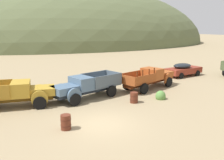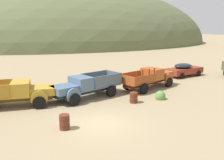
{
  "view_description": "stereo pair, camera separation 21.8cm",
  "coord_description": "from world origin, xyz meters",
  "px_view_note": "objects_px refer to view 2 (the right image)",
  "views": [
    {
      "loc": [
        -6.26,
        -12.65,
        5.85
      ],
      "look_at": [
        4.08,
        6.0,
        1.18
      ],
      "focal_mm": 39.23,
      "sensor_mm": 36.0,
      "label": 1
    },
    {
      "loc": [
        -6.07,
        -12.75,
        5.85
      ],
      "look_at": [
        4.08,
        6.0,
        1.18
      ],
      "focal_mm": 39.23,
      "sensor_mm": 36.0,
      "label": 2
    }
  ],
  "objects_px": {
    "car_rust_red": "(185,69)",
    "oil_drum_spare": "(134,98)",
    "truck_chalk_blue": "(83,87)",
    "truck_mustard": "(19,93)",
    "oil_drum_foreground": "(64,122)",
    "truck_oxide_orange": "(151,77)"
  },
  "relations": [
    {
      "from": "truck_mustard",
      "to": "truck_chalk_blue",
      "type": "height_order",
      "value": "same"
    },
    {
      "from": "oil_drum_spare",
      "to": "oil_drum_foreground",
      "type": "bearing_deg",
      "value": -159.83
    },
    {
      "from": "truck_mustard",
      "to": "oil_drum_spare",
      "type": "height_order",
      "value": "truck_mustard"
    },
    {
      "from": "truck_chalk_blue",
      "to": "oil_drum_foreground",
      "type": "height_order",
      "value": "truck_chalk_blue"
    },
    {
      "from": "truck_chalk_blue",
      "to": "truck_oxide_orange",
      "type": "relative_size",
      "value": 0.97
    },
    {
      "from": "truck_chalk_blue",
      "to": "oil_drum_spare",
      "type": "xyz_separation_m",
      "value": [
        3.1,
        -2.86,
        -0.59
      ]
    },
    {
      "from": "truck_mustard",
      "to": "truck_chalk_blue",
      "type": "bearing_deg",
      "value": 7.28
    },
    {
      "from": "car_rust_red",
      "to": "oil_drum_spare",
      "type": "xyz_separation_m",
      "value": [
        -11.3,
        -5.93,
        -0.4
      ]
    },
    {
      "from": "car_rust_red",
      "to": "oil_drum_spare",
      "type": "height_order",
      "value": "car_rust_red"
    },
    {
      "from": "truck_chalk_blue",
      "to": "oil_drum_spare",
      "type": "relative_size",
      "value": 7.52
    },
    {
      "from": "truck_chalk_blue",
      "to": "car_rust_red",
      "type": "xyz_separation_m",
      "value": [
        14.4,
        3.07,
        -0.2
      ]
    },
    {
      "from": "truck_oxide_orange",
      "to": "oil_drum_spare",
      "type": "distance_m",
      "value": 5.4
    },
    {
      "from": "truck_mustard",
      "to": "car_rust_red",
      "type": "xyz_separation_m",
      "value": [
        19.28,
        2.54,
        -0.2
      ]
    },
    {
      "from": "oil_drum_spare",
      "to": "truck_chalk_blue",
      "type": "bearing_deg",
      "value": 137.3
    },
    {
      "from": "car_rust_red",
      "to": "truck_mustard",
      "type": "bearing_deg",
      "value": -177.27
    },
    {
      "from": "oil_drum_spare",
      "to": "truck_mustard",
      "type": "bearing_deg",
      "value": 156.98
    },
    {
      "from": "truck_oxide_orange",
      "to": "car_rust_red",
      "type": "distance_m",
      "value": 7.55
    },
    {
      "from": "truck_chalk_blue",
      "to": "truck_oxide_orange",
      "type": "xyz_separation_m",
      "value": [
        7.33,
        0.45,
        -0.01
      ]
    },
    {
      "from": "oil_drum_spare",
      "to": "oil_drum_foreground",
      "type": "xyz_separation_m",
      "value": [
        -6.32,
        -2.32,
        0.02
      ]
    },
    {
      "from": "truck_chalk_blue",
      "to": "oil_drum_foreground",
      "type": "xyz_separation_m",
      "value": [
        -3.22,
        -5.18,
        -0.57
      ]
    },
    {
      "from": "truck_chalk_blue",
      "to": "car_rust_red",
      "type": "distance_m",
      "value": 14.73
    },
    {
      "from": "truck_oxide_orange",
      "to": "car_rust_red",
      "type": "xyz_separation_m",
      "value": [
        7.07,
        2.62,
        -0.18
      ]
    }
  ]
}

